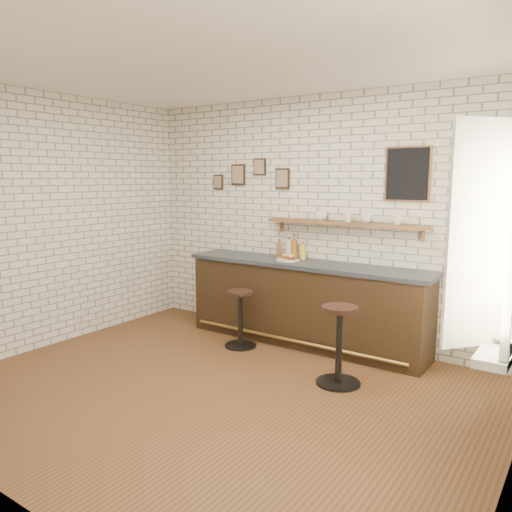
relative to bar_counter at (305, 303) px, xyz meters
The scene contains 21 objects.
ground 1.77m from the bar_counter, 90.10° to the right, with size 5.00×5.00×0.00m, color brown.
bar_counter is the anchor object (origin of this frame).
sandwich_plate 0.56m from the bar_counter, behind, with size 0.28×0.28×0.01m, color white.
ciabatta_sandwich 0.59m from the bar_counter, behind, with size 0.22×0.16×0.07m.
potato_chips 0.57m from the bar_counter, behind, with size 0.25×0.19×0.00m.
bitters_bottle_brown 0.78m from the bar_counter, 159.73° to the left, with size 0.07×0.07×0.22m.
bitters_bottle_white 0.71m from the bar_counter, 152.18° to the left, with size 0.07×0.07×0.25m.
bitters_bottle_amber 0.70m from the bar_counter, 146.06° to the left, with size 0.07×0.07×0.31m.
condiment_bottle_yellow 0.63m from the bar_counter, 126.56° to the left, with size 0.07×0.07×0.21m.
bar_stool_left 0.80m from the bar_counter, 136.37° to the right, with size 0.38×0.38×0.69m.
bar_stool_right 1.25m from the bar_counter, 45.26° to the right, with size 0.45×0.45×0.79m.
wall_shelf 1.07m from the bar_counter, 27.04° to the left, with size 2.00×0.18×0.18m.
shelf_cup_a 1.07m from the bar_counter, 63.98° to the left, with size 0.13×0.13×0.11m, color white.
shelf_cup_b 1.15m from the bar_counter, 24.23° to the left, with size 0.11×0.11×0.10m, color white.
shelf_cup_c 1.26m from the bar_counter, 16.74° to the left, with size 0.13×0.13×0.11m, color white.
shelf_cup_d 1.48m from the bar_counter, 11.04° to the left, with size 0.10×0.10×0.10m, color white.
back_wall_decor 1.58m from the bar_counter, 51.51° to the left, with size 2.96×0.02×0.56m.
window_sill 2.80m from the bar_counter, 30.27° to the right, with size 0.20×1.35×0.06m.
casement_window 2.97m from the bar_counter, 30.72° to the right, with size 0.40×1.30×1.56m.
book_lower 2.86m from the bar_counter, 32.73° to the right, with size 0.18×0.25×0.02m, color tan.
book_upper 2.88m from the bar_counter, 33.38° to the right, with size 0.16×0.22×0.02m, color tan.
Camera 1 is at (2.87, -3.49, 2.02)m, focal length 35.00 mm.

